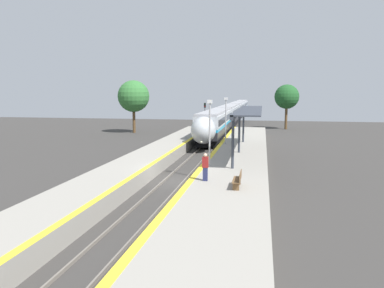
{
  "coord_description": "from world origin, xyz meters",
  "views": [
    {
      "loc": [
        6.1,
        -25.5,
        6.35
      ],
      "look_at": [
        0.6,
        3.6,
        2.24
      ],
      "focal_mm": 35.0,
      "sensor_mm": 36.0,
      "label": 1
    }
  ],
  "objects_px": {
    "platform_bench": "(238,179)",
    "person_waiting": "(205,167)",
    "train": "(233,112)",
    "railway_signal": "(205,115)",
    "lamppost_mid": "(226,117)",
    "lamppost_near": "(210,128)"
  },
  "relations": [
    {
      "from": "railway_signal",
      "to": "person_waiting",
      "type": "bearing_deg",
      "value": -81.2
    },
    {
      "from": "train",
      "to": "platform_bench",
      "type": "xyz_separation_m",
      "value": [
        4.86,
        -57.14,
        -0.75
      ]
    },
    {
      "from": "railway_signal",
      "to": "lamppost_near",
      "type": "bearing_deg",
      "value": -80.59
    },
    {
      "from": "person_waiting",
      "to": "lamppost_mid",
      "type": "distance_m",
      "value": 16.53
    },
    {
      "from": "lamppost_mid",
      "to": "railway_signal",
      "type": "bearing_deg",
      "value": 105.47
    },
    {
      "from": "person_waiting",
      "to": "lamppost_mid",
      "type": "height_order",
      "value": "lamppost_mid"
    },
    {
      "from": "railway_signal",
      "to": "lamppost_near",
      "type": "relative_size",
      "value": 1.0
    },
    {
      "from": "train",
      "to": "lamppost_mid",
      "type": "height_order",
      "value": "lamppost_mid"
    },
    {
      "from": "train",
      "to": "person_waiting",
      "type": "relative_size",
      "value": 48.26
    },
    {
      "from": "platform_bench",
      "to": "train",
      "type": "bearing_deg",
      "value": 94.86
    },
    {
      "from": "train",
      "to": "railway_signal",
      "type": "height_order",
      "value": "railway_signal"
    },
    {
      "from": "train",
      "to": "lamppost_mid",
      "type": "distance_m",
      "value": 39.59
    },
    {
      "from": "lamppost_near",
      "to": "train",
      "type": "bearing_deg",
      "value": 92.68
    },
    {
      "from": "person_waiting",
      "to": "railway_signal",
      "type": "relative_size",
      "value": 0.35
    },
    {
      "from": "train",
      "to": "railway_signal",
      "type": "distance_m",
      "value": 22.03
    },
    {
      "from": "person_waiting",
      "to": "lamppost_near",
      "type": "xyz_separation_m",
      "value": [
        -0.4,
        4.62,
        1.89
      ]
    },
    {
      "from": "platform_bench",
      "to": "person_waiting",
      "type": "xyz_separation_m",
      "value": [
        -2.06,
        1.23,
        0.39
      ]
    },
    {
      "from": "lamppost_near",
      "to": "lamppost_mid",
      "type": "relative_size",
      "value": 1.0
    },
    {
      "from": "person_waiting",
      "to": "railway_signal",
      "type": "xyz_separation_m",
      "value": [
        -5.27,
        34.03,
        0.96
      ]
    },
    {
      "from": "lamppost_mid",
      "to": "lamppost_near",
      "type": "bearing_deg",
      "value": -90.0
    },
    {
      "from": "person_waiting",
      "to": "railway_signal",
      "type": "bearing_deg",
      "value": 98.8
    },
    {
      "from": "train",
      "to": "person_waiting",
      "type": "xyz_separation_m",
      "value": [
        2.8,
        -55.91,
        -0.35
      ]
    }
  ]
}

